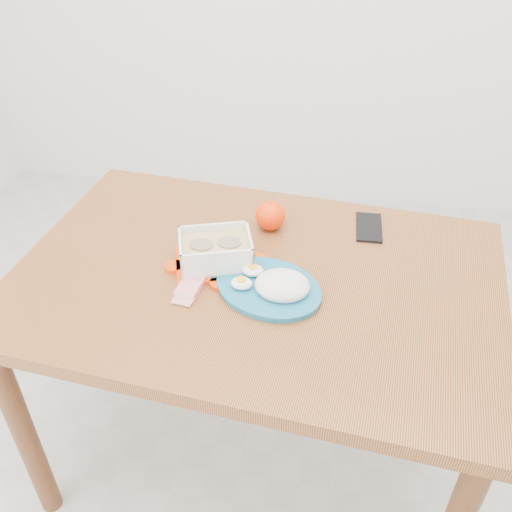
% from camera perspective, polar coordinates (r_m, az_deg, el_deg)
% --- Properties ---
extents(ground, '(3.50, 3.50, 0.00)m').
position_cam_1_polar(ground, '(1.94, 1.22, -21.39)').
color(ground, '#B7B7B2').
rests_on(ground, ground).
extents(dining_table, '(1.30, 0.94, 0.75)m').
position_cam_1_polar(dining_table, '(1.50, 0.00, -4.75)').
color(dining_table, '#9C612C').
rests_on(dining_table, ground).
extents(food_container, '(0.24, 0.21, 0.09)m').
position_cam_1_polar(food_container, '(1.45, -4.06, 0.42)').
color(food_container, '#F33E07').
rests_on(food_container, dining_table).
extents(orange_fruit, '(0.08, 0.08, 0.08)m').
position_cam_1_polar(orange_fruit, '(1.59, 1.45, 4.07)').
color(orange_fruit, '#FF3505').
rests_on(orange_fruit, dining_table).
extents(rice_plate, '(0.35, 0.35, 0.07)m').
position_cam_1_polar(rice_plate, '(1.37, 1.70, -2.93)').
color(rice_plate, '#186688').
rests_on(rice_plate, dining_table).
extents(candy_bar, '(0.08, 0.22, 0.02)m').
position_cam_1_polar(candy_bar, '(1.45, -5.56, -1.48)').
color(candy_bar, red).
rests_on(candy_bar, dining_table).
extents(smartphone, '(0.07, 0.14, 0.01)m').
position_cam_1_polar(smartphone, '(1.64, 11.23, 2.82)').
color(smartphone, black).
rests_on(smartphone, dining_table).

